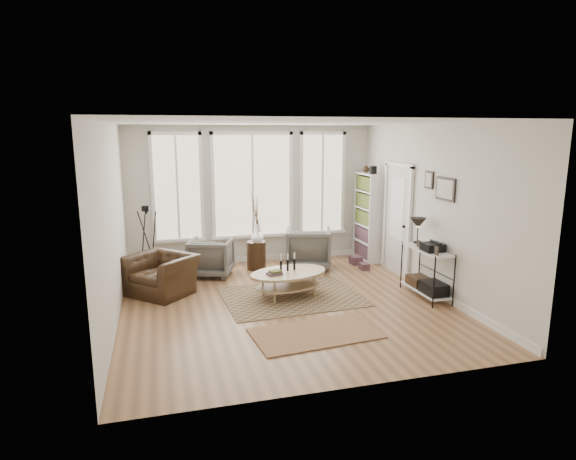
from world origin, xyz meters
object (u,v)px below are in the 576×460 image
object	(u,v)px
armchair_right	(308,248)
bookcase	(368,217)
coffee_table	(288,277)
accent_chair	(161,275)
side_table	(256,232)
armchair_left	(211,257)
low_shelf	(426,268)

from	to	relation	value
armchair_right	bookcase	bearing A→B (deg)	-151.37
bookcase	coffee_table	size ratio (longest dim) A/B	1.34
coffee_table	accent_chair	bearing A→B (deg)	161.30
coffee_table	accent_chair	distance (m)	2.20
side_table	accent_chair	xyz separation A→B (m)	(-1.89, -1.07, -0.44)
coffee_table	side_table	world-z (taller)	side_table
armchair_left	side_table	distance (m)	1.04
bookcase	side_table	xyz separation A→B (m)	(-2.50, -0.12, -0.18)
coffee_table	armchair_right	bearing A→B (deg)	61.62
armchair_right	armchair_left	bearing A→B (deg)	18.94
bookcase	low_shelf	bearing A→B (deg)	-91.28
low_shelf	armchair_left	xyz separation A→B (m)	(-3.38, 2.20, -0.14)
armchair_left	armchair_right	size ratio (longest dim) A/B	0.89
low_shelf	accent_chair	world-z (taller)	low_shelf
armchair_left	armchair_right	world-z (taller)	armchair_right
bookcase	accent_chair	world-z (taller)	bookcase
armchair_right	accent_chair	size ratio (longest dim) A/B	0.87
bookcase	armchair_left	xyz separation A→B (m)	(-3.44, -0.32, -0.59)
armchair_left	accent_chair	bearing A→B (deg)	61.46
bookcase	armchair_left	distance (m)	3.50
coffee_table	side_table	distance (m)	1.84
side_table	accent_chair	bearing A→B (deg)	-150.54
accent_chair	bookcase	bearing A→B (deg)	59.10
low_shelf	armchair_right	xyz separation A→B (m)	(-1.38, 2.24, -0.09)
low_shelf	coffee_table	world-z (taller)	low_shelf
armchair_left	armchair_right	xyz separation A→B (m)	(2.00, 0.04, 0.05)
bookcase	coffee_table	bearing A→B (deg)	-140.62
armchair_right	side_table	world-z (taller)	side_table
coffee_table	side_table	bearing A→B (deg)	96.16
bookcase	side_table	world-z (taller)	bookcase
coffee_table	armchair_left	xyz separation A→B (m)	(-1.13, 1.57, 0.03)
side_table	bookcase	bearing A→B (deg)	2.75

